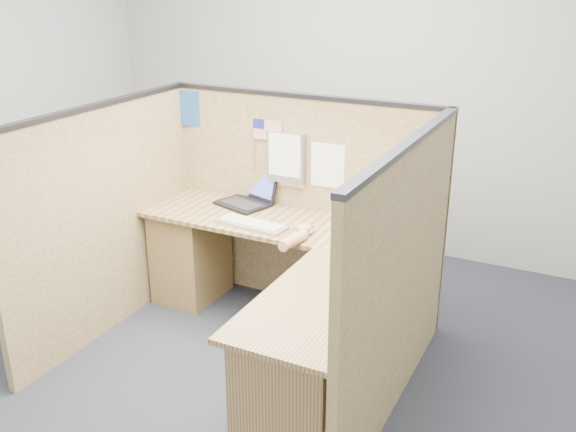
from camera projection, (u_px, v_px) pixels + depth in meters
The scene contains 13 objects.
floor at pixel (232, 366), 3.97m from camera, with size 5.00×5.00×0.00m, color #1F242D.
wall_back at pixel (367, 85), 5.35m from camera, with size 5.00×5.00×0.00m, color #A3A6A8.
cubicle_partitions at pixel (263, 229), 4.05m from camera, with size 2.06×1.83×1.53m.
l_desk at pixel (279, 297), 3.99m from camera, with size 1.95×1.75×0.73m.
laptop at pixel (247, 194), 4.60m from camera, with size 0.41×0.43×0.26m.
keyboard at pixel (252, 224), 4.18m from camera, with size 0.49×0.20×0.03m.
mouse at pixel (305, 231), 4.06m from camera, with size 0.10×0.06×0.04m, color silver.
hand_forearm at pixel (297, 236), 3.94m from camera, with size 0.10×0.37×0.08m.
blue_poster at pixel (192, 109), 4.67m from camera, with size 0.19×0.00×0.26m, color navy.
american_flag at pixel (264, 132), 4.44m from camera, with size 0.22×0.01×0.38m.
file_holder at pixel (286, 157), 4.41m from camera, with size 0.28×0.05×0.35m.
paper_left at pixel (289, 166), 4.45m from camera, with size 0.23×0.00×0.30m, color white.
paper_right at pixel (328, 166), 4.31m from camera, with size 0.24×0.00×0.30m, color white.
Camera 1 is at (1.83, -2.86, 2.29)m, focal length 40.00 mm.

